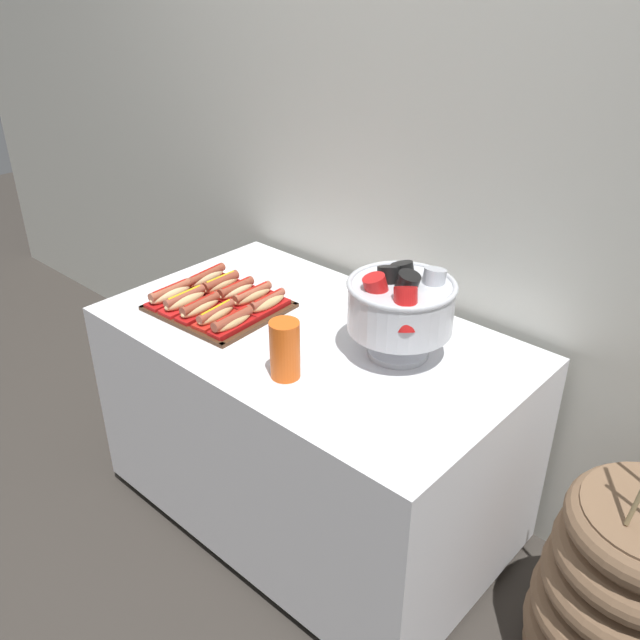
{
  "coord_description": "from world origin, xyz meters",
  "views": [
    {
      "loc": [
        1.29,
        -1.37,
        1.84
      ],
      "look_at": [
        0.02,
        0.03,
        0.8
      ],
      "focal_mm": 38.1,
      "sensor_mm": 36.0,
      "label": 1
    }
  ],
  "objects_px": {
    "hot_dog_4": "(232,322)",
    "hot_dog_0": "(170,294)",
    "hot_dog_6": "(221,285)",
    "hot_dog_5": "(206,278)",
    "hot_dog_7": "(236,291)",
    "cup_stack": "(285,350)",
    "buffet_table": "(311,423)",
    "floor_vase": "(630,598)",
    "hot_dog_3": "(216,315)",
    "hot_dog_8": "(252,297)",
    "hot_dog_9": "(268,303)",
    "serving_tray": "(219,307)",
    "punch_bowl": "(401,304)",
    "hot_dog_2": "(200,308)",
    "hot_dog_1": "(185,301)"
  },
  "relations": [
    {
      "from": "serving_tray",
      "to": "hot_dog_3",
      "type": "relative_size",
      "value": 2.46
    },
    {
      "from": "hot_dog_2",
      "to": "hot_dog_9",
      "type": "relative_size",
      "value": 1.06
    },
    {
      "from": "serving_tray",
      "to": "buffet_table",
      "type": "bearing_deg",
      "value": 15.01
    },
    {
      "from": "hot_dog_3",
      "to": "serving_tray",
      "type": "bearing_deg",
      "value": 135.53
    },
    {
      "from": "floor_vase",
      "to": "hot_dog_1",
      "type": "relative_size",
      "value": 6.15
    },
    {
      "from": "buffet_table",
      "to": "floor_vase",
      "type": "height_order",
      "value": "floor_vase"
    },
    {
      "from": "punch_bowl",
      "to": "hot_dog_3",
      "type": "bearing_deg",
      "value": -155.41
    },
    {
      "from": "hot_dog_4",
      "to": "hot_dog_0",
      "type": "bearing_deg",
      "value": -176.74
    },
    {
      "from": "hot_dog_0",
      "to": "hot_dog_9",
      "type": "bearing_deg",
      "value": 32.07
    },
    {
      "from": "hot_dog_0",
      "to": "hot_dog_6",
      "type": "relative_size",
      "value": 1.07
    },
    {
      "from": "serving_tray",
      "to": "hot_dog_3",
      "type": "height_order",
      "value": "hot_dog_3"
    },
    {
      "from": "cup_stack",
      "to": "buffet_table",
      "type": "bearing_deg",
      "value": 117.46
    },
    {
      "from": "hot_dog_4",
      "to": "hot_dog_9",
      "type": "distance_m",
      "value": 0.17
    },
    {
      "from": "buffet_table",
      "to": "hot_dog_0",
      "type": "bearing_deg",
      "value": -159.41
    },
    {
      "from": "cup_stack",
      "to": "hot_dog_5",
      "type": "bearing_deg",
      "value": 160.62
    },
    {
      "from": "serving_tray",
      "to": "cup_stack",
      "type": "height_order",
      "value": "cup_stack"
    },
    {
      "from": "hot_dog_5",
      "to": "hot_dog_6",
      "type": "bearing_deg",
      "value": 3.26
    },
    {
      "from": "hot_dog_7",
      "to": "cup_stack",
      "type": "distance_m",
      "value": 0.52
    },
    {
      "from": "buffet_table",
      "to": "hot_dog_5",
      "type": "distance_m",
      "value": 0.63
    },
    {
      "from": "hot_dog_3",
      "to": "cup_stack",
      "type": "bearing_deg",
      "value": -9.54
    },
    {
      "from": "hot_dog_7",
      "to": "hot_dog_8",
      "type": "distance_m",
      "value": 0.08
    },
    {
      "from": "hot_dog_2",
      "to": "hot_dog_6",
      "type": "xyz_separation_m",
      "value": [
        -0.08,
        0.16,
        0.0
      ]
    },
    {
      "from": "serving_tray",
      "to": "hot_dog_0",
      "type": "relative_size",
      "value": 2.31
    },
    {
      "from": "hot_dog_3",
      "to": "cup_stack",
      "type": "height_order",
      "value": "cup_stack"
    },
    {
      "from": "punch_bowl",
      "to": "cup_stack",
      "type": "xyz_separation_m",
      "value": [
        -0.17,
        -0.31,
        -0.08
      ]
    },
    {
      "from": "hot_dog_6",
      "to": "cup_stack",
      "type": "xyz_separation_m",
      "value": [
        0.54,
        -0.22,
        0.05
      ]
    },
    {
      "from": "hot_dog_6",
      "to": "cup_stack",
      "type": "bearing_deg",
      "value": -22.22
    },
    {
      "from": "hot_dog_4",
      "to": "hot_dog_6",
      "type": "height_order",
      "value": "hot_dog_6"
    },
    {
      "from": "floor_vase",
      "to": "hot_dog_7",
      "type": "bearing_deg",
      "value": -175.1
    },
    {
      "from": "buffet_table",
      "to": "hot_dog_4",
      "type": "height_order",
      "value": "hot_dog_4"
    },
    {
      "from": "buffet_table",
      "to": "hot_dog_7",
      "type": "bearing_deg",
      "value": -178.63
    },
    {
      "from": "hot_dog_8",
      "to": "hot_dog_9",
      "type": "height_order",
      "value": "hot_dog_8"
    },
    {
      "from": "buffet_table",
      "to": "floor_vase",
      "type": "xyz_separation_m",
      "value": [
        1.07,
        0.11,
        -0.1
      ]
    },
    {
      "from": "hot_dog_1",
      "to": "cup_stack",
      "type": "height_order",
      "value": "cup_stack"
    },
    {
      "from": "punch_bowl",
      "to": "hot_dog_2",
      "type": "bearing_deg",
      "value": -157.75
    },
    {
      "from": "hot_dog_6",
      "to": "hot_dog_7",
      "type": "xyz_separation_m",
      "value": [
        0.07,
        0.0,
        -0.0
      ]
    },
    {
      "from": "hot_dog_9",
      "to": "hot_dog_4",
      "type": "bearing_deg",
      "value": -86.74
    },
    {
      "from": "buffet_table",
      "to": "hot_dog_8",
      "type": "distance_m",
      "value": 0.48
    },
    {
      "from": "hot_dog_9",
      "to": "punch_bowl",
      "type": "bearing_deg",
      "value": 9.51
    },
    {
      "from": "hot_dog_4",
      "to": "hot_dog_8",
      "type": "height_order",
      "value": "hot_dog_8"
    },
    {
      "from": "hot_dog_6",
      "to": "hot_dog_5",
      "type": "bearing_deg",
      "value": -176.74
    },
    {
      "from": "buffet_table",
      "to": "hot_dog_8",
      "type": "xyz_separation_m",
      "value": [
        -0.27,
        -0.0,
        0.4
      ]
    },
    {
      "from": "serving_tray",
      "to": "hot_dog_4",
      "type": "relative_size",
      "value": 2.47
    },
    {
      "from": "hot_dog_6",
      "to": "hot_dog_7",
      "type": "relative_size",
      "value": 1.02
    },
    {
      "from": "hot_dog_4",
      "to": "hot_dog_9",
      "type": "bearing_deg",
      "value": 93.26
    },
    {
      "from": "hot_dog_8",
      "to": "hot_dog_0",
      "type": "bearing_deg",
      "value": -140.49
    },
    {
      "from": "hot_dog_3",
      "to": "hot_dog_9",
      "type": "relative_size",
      "value": 1.02
    },
    {
      "from": "cup_stack",
      "to": "hot_dog_3",
      "type": "bearing_deg",
      "value": 170.46
    },
    {
      "from": "serving_tray",
      "to": "hot_dog_1",
      "type": "xyz_separation_m",
      "value": [
        -0.07,
        -0.09,
        0.03
      ]
    },
    {
      "from": "hot_dog_4",
      "to": "hot_dog_7",
      "type": "xyz_separation_m",
      "value": [
        -0.16,
        0.16,
        -0.0
      ]
    }
  ]
}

